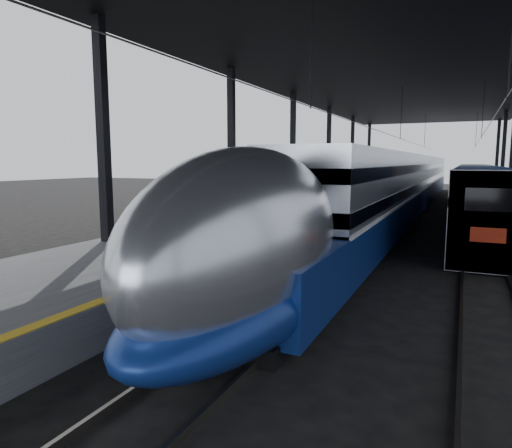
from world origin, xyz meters
The scene contains 7 objects.
ground centered at (0.00, 0.00, 0.00)m, with size 160.00×160.00×0.00m, color black.
platform centered at (-3.50, 20.00, 0.50)m, with size 6.00×80.00×1.00m, color #4C4C4F.
yellow_strip centered at (-0.70, 20.00, 1.00)m, with size 0.30×80.00×0.01m, color gold.
rails centered at (4.50, 20.00, 0.08)m, with size 6.52×80.00×0.16m.
canopy centered at (1.90, 20.00, 9.12)m, with size 18.00×75.00×9.47m.
tgv_train centered at (2.00, 28.35, 2.06)m, with size 3.07×65.20×4.40m.
second_train centered at (7.00, 36.65, 1.85)m, with size 2.65×56.05×3.65m.
Camera 1 is at (6.17, -7.93, 3.93)m, focal length 32.00 mm.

